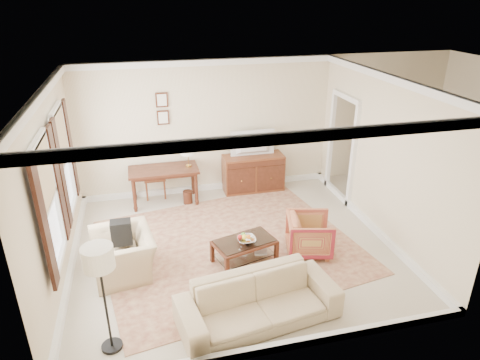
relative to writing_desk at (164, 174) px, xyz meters
name	(u,v)px	position (x,y,z in m)	size (l,w,h in m)	color
room_shell	(232,111)	(1.01, -2.04, 1.80)	(5.51, 5.01, 2.91)	beige
annex_bedroom	(419,179)	(5.50, -0.89, -0.33)	(3.00, 2.70, 2.90)	beige
window_front	(49,203)	(-1.69, -2.74, 0.88)	(0.12, 1.56, 1.80)	#CCB284
window_rear	(64,161)	(-1.69, -1.14, 0.88)	(0.12, 1.56, 1.80)	#CCB284
doorway	(341,149)	(3.72, -0.54, 0.40)	(0.10, 1.12, 2.25)	white
rug	(229,246)	(0.95, -2.00, -0.66)	(4.27, 3.66, 0.01)	maroon
writing_desk	(164,174)	(0.00, 0.00, 0.00)	(1.43, 0.71, 0.78)	#502516
desk_chair	(154,174)	(-0.19, 0.35, -0.15)	(0.45, 0.45, 1.05)	brown
desk_lamp	(188,155)	(0.53, 0.00, 0.36)	(0.32, 0.32, 0.50)	silver
framed_prints	(162,109)	(0.10, 0.43, 1.27)	(0.25, 0.04, 0.68)	#502516
sideboard	(253,173)	(1.99, 0.17, -0.26)	(1.34, 0.52, 0.83)	brown
tv	(254,136)	(1.99, 0.15, 0.62)	(0.93, 0.54, 0.12)	black
coffee_table	(244,246)	(1.10, -2.53, -0.35)	(1.11, 0.83, 0.42)	#502516
fruit_bowl	(247,239)	(1.12, -2.59, -0.20)	(0.42, 0.42, 0.10)	silver
book_a	(238,254)	(0.98, -2.54, -0.50)	(0.28, 0.04, 0.38)	brown
book_b	(254,250)	(1.28, -2.48, -0.51)	(0.28, 0.03, 0.38)	brown
striped_armchair	(310,233)	(2.25, -2.50, -0.29)	(0.74, 0.69, 0.76)	maroon
club_armchair	(123,248)	(-0.84, -2.35, -0.21)	(1.06, 0.69, 0.93)	tan
backpack	(121,230)	(-0.84, -2.23, 0.04)	(0.32, 0.22, 0.40)	black
sofa	(259,295)	(0.94, -3.91, -0.24)	(2.19, 0.64, 0.86)	tan
floor_lamp	(99,266)	(-1.01, -3.95, 0.59)	(0.37, 0.37, 1.51)	black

